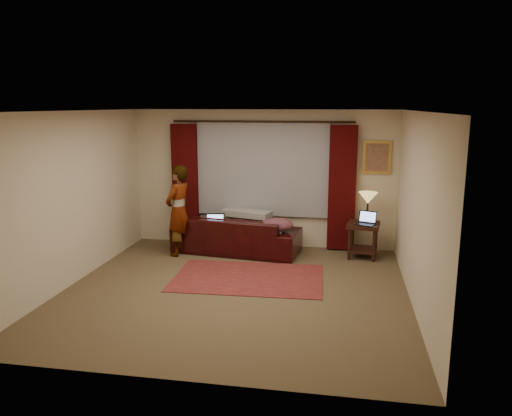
{
  "coord_description": "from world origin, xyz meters",
  "views": [
    {
      "loc": [
        1.51,
        -6.79,
        2.69
      ],
      "look_at": [
        0.1,
        1.2,
        1.0
      ],
      "focal_mm": 35.0,
      "sensor_mm": 36.0,
      "label": 1
    }
  ],
  "objects_px": {
    "laptop_sofa": "(215,222)",
    "tiffany_lamp": "(368,207)",
    "end_table": "(363,240)",
    "person": "(179,211)",
    "laptop_table": "(365,218)",
    "sofa": "(237,228)"
  },
  "relations": [
    {
      "from": "laptop_table",
      "to": "person",
      "type": "relative_size",
      "value": 0.21
    },
    {
      "from": "end_table",
      "to": "person",
      "type": "height_order",
      "value": "person"
    },
    {
      "from": "end_table",
      "to": "person",
      "type": "bearing_deg",
      "value": -173.05
    },
    {
      "from": "end_table",
      "to": "laptop_table",
      "type": "distance_m",
      "value": 0.46
    },
    {
      "from": "laptop_sofa",
      "to": "tiffany_lamp",
      "type": "relative_size",
      "value": 0.69
    },
    {
      "from": "tiffany_lamp",
      "to": "laptop_table",
      "type": "xyz_separation_m",
      "value": [
        -0.04,
        -0.24,
        -0.15
      ]
    },
    {
      "from": "sofa",
      "to": "end_table",
      "type": "relative_size",
      "value": 3.63
    },
    {
      "from": "sofa",
      "to": "end_table",
      "type": "distance_m",
      "value": 2.29
    },
    {
      "from": "tiffany_lamp",
      "to": "person",
      "type": "xyz_separation_m",
      "value": [
        -3.34,
        -0.5,
        -0.08
      ]
    },
    {
      "from": "tiffany_lamp",
      "to": "laptop_table",
      "type": "bearing_deg",
      "value": -99.68
    },
    {
      "from": "sofa",
      "to": "person",
      "type": "bearing_deg",
      "value": 25.76
    },
    {
      "from": "laptop_sofa",
      "to": "tiffany_lamp",
      "type": "height_order",
      "value": "tiffany_lamp"
    },
    {
      "from": "tiffany_lamp",
      "to": "laptop_table",
      "type": "relative_size",
      "value": 1.54
    },
    {
      "from": "tiffany_lamp",
      "to": "end_table",
      "type": "bearing_deg",
      "value": -121.71
    },
    {
      "from": "sofa",
      "to": "laptop_sofa",
      "type": "xyz_separation_m",
      "value": [
        -0.38,
        -0.13,
        0.12
      ]
    },
    {
      "from": "end_table",
      "to": "laptop_table",
      "type": "xyz_separation_m",
      "value": [
        0.02,
        -0.14,
        0.43
      ]
    },
    {
      "from": "laptop_sofa",
      "to": "person",
      "type": "height_order",
      "value": "person"
    },
    {
      "from": "tiffany_lamp",
      "to": "person",
      "type": "relative_size",
      "value": 0.33
    },
    {
      "from": "sofa",
      "to": "laptop_sofa",
      "type": "relative_size",
      "value": 6.21
    },
    {
      "from": "laptop_sofa",
      "to": "end_table",
      "type": "relative_size",
      "value": 0.58
    },
    {
      "from": "end_table",
      "to": "person",
      "type": "distance_m",
      "value": 3.34
    },
    {
      "from": "laptop_sofa",
      "to": "laptop_table",
      "type": "height_order",
      "value": "laptop_table"
    }
  ]
}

